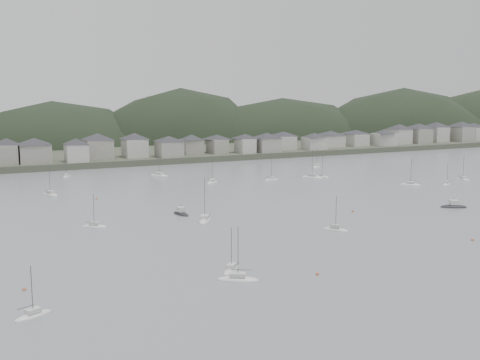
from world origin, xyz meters
TOP-DOWN VIEW (x-y plane):
  - ground at (0.00, 0.00)m, footprint 900.00×900.00m
  - far_shore_land at (0.00, 295.00)m, footprint 900.00×250.00m
  - forested_ridge at (4.83, 269.40)m, footprint 851.55×103.94m
  - waterfront_town at (50.59, 183.34)m, footprint 451.48×28.46m
  - sailboat_lead at (46.31, 102.98)m, footprint 8.34×8.94m
  - moored_fleet at (-11.85, 61.19)m, footprint 240.48×166.98m
  - motor_launch_near at (52.07, 31.59)m, footprint 8.48×6.47m
  - motor_launch_far at (-27.08, 58.03)m, footprint 3.94×7.61m
  - mooring_buoys at (-16.75, 51.86)m, footprint 131.09×130.71m

SIDE VIEW (x-z plane):
  - forested_ridge at x=4.83m, z-range -62.57..40.00m
  - ground at x=0.00m, z-range 0.00..0.00m
  - mooring_buoys at x=-16.75m, z-range -0.20..0.50m
  - sailboat_lead at x=46.31m, z-range -6.17..6.51m
  - moored_fleet at x=-11.85m, z-range -6.39..6.75m
  - motor_launch_near at x=52.07m, z-range -1.68..2.25m
  - motor_launch_far at x=-27.08m, z-range -1.58..2.17m
  - far_shore_land at x=0.00m, z-range 0.00..3.00m
  - waterfront_town at x=50.59m, z-range 2.20..15.12m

